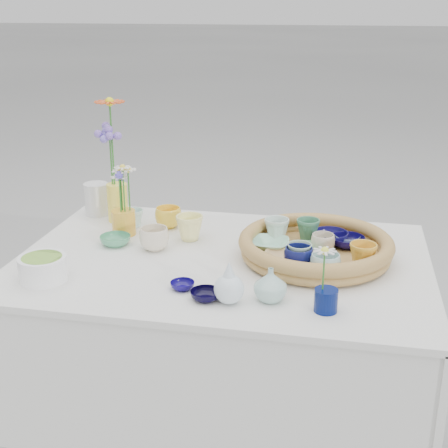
# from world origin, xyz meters

# --- Properties ---
(wicker_tray) EXTENTS (0.47, 0.47, 0.08)m
(wicker_tray) POSITION_xyz_m (0.28, 0.05, 0.80)
(wicker_tray) COLOR olive
(wicker_tray) RESTS_ON display_table
(tray_ceramic_0) EXTENTS (0.12, 0.12, 0.04)m
(tray_ceramic_0) POSITION_xyz_m (0.32, 0.15, 0.80)
(tray_ceramic_0) COLOR #120E48
(tray_ceramic_0) RESTS_ON wicker_tray
(tray_ceramic_1) EXTENTS (0.14, 0.14, 0.03)m
(tray_ceramic_1) POSITION_xyz_m (0.38, 0.13, 0.80)
(tray_ceramic_1) COLOR #0B0639
(tray_ceramic_1) RESTS_ON wicker_tray
(tray_ceramic_2) EXTENTS (0.08, 0.08, 0.07)m
(tray_ceramic_2) POSITION_xyz_m (0.42, -0.03, 0.82)
(tray_ceramic_2) COLOR gold
(tray_ceramic_2) RESTS_ON wicker_tray
(tray_ceramic_3) EXTENTS (0.13, 0.13, 0.03)m
(tray_ceramic_3) POSITION_xyz_m (0.25, 0.04, 0.80)
(tray_ceramic_3) COLOR #539061
(tray_ceramic_3) RESTS_ON wicker_tray
(tray_ceramic_4) EXTENTS (0.09, 0.09, 0.07)m
(tray_ceramic_4) POSITION_xyz_m (0.24, -0.05, 0.82)
(tray_ceramic_4) COLOR #95BA99
(tray_ceramic_4) RESTS_ON wicker_tray
(tray_ceramic_5) EXTENTS (0.12, 0.12, 0.03)m
(tray_ceramic_5) POSITION_xyz_m (0.14, 0.06, 0.80)
(tray_ceramic_5) COLOR #9AD6B9
(tray_ceramic_5) RESTS_ON wicker_tray
(tray_ceramic_6) EXTENTS (0.09, 0.09, 0.07)m
(tray_ceramic_6) POSITION_xyz_m (0.15, 0.14, 0.82)
(tray_ceramic_6) COLOR silver
(tray_ceramic_6) RESTS_ON wicker_tray
(tray_ceramic_7) EXTENTS (0.09, 0.09, 0.06)m
(tray_ceramic_7) POSITION_xyz_m (0.30, 0.07, 0.81)
(tray_ceramic_7) COLOR beige
(tray_ceramic_7) RESTS_ON wicker_tray
(tray_ceramic_8) EXTENTS (0.10, 0.10, 0.02)m
(tray_ceramic_8) POSITION_xyz_m (0.38, 0.16, 0.80)
(tray_ceramic_8) COLOR #7F9AC7
(tray_ceramic_8) RESTS_ON wicker_tray
(tray_ceramic_9) EXTENTS (0.09, 0.09, 0.07)m
(tray_ceramic_9) POSITION_xyz_m (0.24, -0.08, 0.82)
(tray_ceramic_9) COLOR #0E1352
(tray_ceramic_9) RESTS_ON wicker_tray
(tray_ceramic_10) EXTENTS (0.10, 0.10, 0.02)m
(tray_ceramic_10) POSITION_xyz_m (0.18, -0.02, 0.79)
(tray_ceramic_10) COLOR tan
(tray_ceramic_10) RESTS_ON wicker_tray
(tray_ceramic_11) EXTENTS (0.11, 0.11, 0.07)m
(tray_ceramic_11) POSITION_xyz_m (0.32, -0.11, 0.82)
(tray_ceramic_11) COLOR #9BC0BE
(tray_ceramic_11) RESTS_ON wicker_tray
(tray_ceramic_12) EXTENTS (0.10, 0.10, 0.07)m
(tray_ceramic_12) POSITION_xyz_m (0.25, 0.16, 0.82)
(tray_ceramic_12) COLOR #3E7957
(tray_ceramic_12) RESTS_ON wicker_tray
(loose_ceramic_0) EXTENTS (0.09, 0.09, 0.07)m
(loose_ceramic_0) POSITION_xyz_m (-0.24, 0.23, 0.80)
(loose_ceramic_0) COLOR yellow
(loose_ceramic_0) RESTS_ON display_table
(loose_ceramic_1) EXTENTS (0.11, 0.11, 0.08)m
(loose_ceramic_1) POSITION_xyz_m (-0.14, 0.13, 0.81)
(loose_ceramic_1) COLOR #FFF892
(loose_ceramic_1) RESTS_ON display_table
(loose_ceramic_2) EXTENTS (0.12, 0.12, 0.03)m
(loose_ceramic_2) POSITION_xyz_m (-0.36, 0.04, 0.78)
(loose_ceramic_2) COLOR #49986B
(loose_ceramic_2) RESTS_ON display_table
(loose_ceramic_3) EXTENTS (0.11, 0.11, 0.07)m
(loose_ceramic_3) POSITION_xyz_m (-0.23, 0.02, 0.80)
(loose_ceramic_3) COLOR beige
(loose_ceramic_3) RESTS_ON display_table
(loose_ceramic_4) EXTENTS (0.08, 0.08, 0.02)m
(loose_ceramic_4) POSITION_xyz_m (-0.07, -0.24, 0.78)
(loose_ceramic_4) COLOR #10075A
(loose_ceramic_4) RESTS_ON display_table
(loose_ceramic_5) EXTENTS (0.08, 0.08, 0.06)m
(loose_ceramic_5) POSITION_xyz_m (-0.36, 0.22, 0.80)
(loose_ceramic_5) COLOR #ADD7CF
(loose_ceramic_5) RESTS_ON display_table
(loose_ceramic_6) EXTENTS (0.09, 0.09, 0.03)m
(loose_ceramic_6) POSITION_xyz_m (0.01, -0.29, 0.78)
(loose_ceramic_6) COLOR black
(loose_ceramic_6) RESTS_ON display_table
(fluted_bowl) EXTENTS (0.16, 0.16, 0.07)m
(fluted_bowl) POSITION_xyz_m (-0.47, -0.26, 0.80)
(fluted_bowl) COLOR white
(fluted_bowl) RESTS_ON display_table
(bud_vase_paleblue) EXTENTS (0.09, 0.09, 0.12)m
(bud_vase_paleblue) POSITION_xyz_m (0.08, -0.29, 0.83)
(bud_vase_paleblue) COLOR silver
(bud_vase_paleblue) RESTS_ON display_table
(bud_vase_seafoam) EXTENTS (0.11, 0.11, 0.09)m
(bud_vase_seafoam) POSITION_xyz_m (0.18, -0.26, 0.81)
(bud_vase_seafoam) COLOR #9CC1B8
(bud_vase_seafoam) RESTS_ON display_table
(bud_vase_cobalt) EXTENTS (0.07, 0.07, 0.06)m
(bud_vase_cobalt) POSITION_xyz_m (0.33, -0.29, 0.80)
(bud_vase_cobalt) COLOR #04114C
(bud_vase_cobalt) RESTS_ON display_table
(single_daisy) EXTENTS (0.08, 0.08, 0.12)m
(single_daisy) POSITION_xyz_m (0.32, -0.29, 0.88)
(single_daisy) COLOR silver
(single_daisy) RESTS_ON bud_vase_cobalt
(tall_vase_yellow) EXTENTS (0.10, 0.10, 0.14)m
(tall_vase_yellow) POSITION_xyz_m (-0.44, 0.27, 0.83)
(tall_vase_yellow) COLOR #FFE847
(tall_vase_yellow) RESTS_ON display_table
(gerbera) EXTENTS (0.12, 0.12, 0.31)m
(gerbera) POSITION_xyz_m (-0.45, 0.26, 1.05)
(gerbera) COLOR #DA4F1E
(gerbera) RESTS_ON tall_vase_yellow
(hydrangea) EXTENTS (0.08, 0.08, 0.25)m
(hydrangea) POSITION_xyz_m (-0.45, 0.26, 0.99)
(hydrangea) COLOR #7261C4
(hydrangea) RESTS_ON tall_vase_yellow
(white_pitcher) EXTENTS (0.14, 0.11, 0.12)m
(white_pitcher) POSITION_xyz_m (-0.54, 0.32, 0.82)
(white_pitcher) COLOR silver
(white_pitcher) RESTS_ON display_table
(daisy_cup) EXTENTS (0.09, 0.09, 0.09)m
(daisy_cup) POSITION_xyz_m (-0.37, 0.14, 0.81)
(daisy_cup) COLOR gold
(daisy_cup) RESTS_ON display_table
(daisy_posy) EXTENTS (0.10, 0.10, 0.17)m
(daisy_posy) POSITION_xyz_m (-0.36, 0.14, 0.94)
(daisy_posy) COLOR white
(daisy_posy) RESTS_ON daisy_cup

